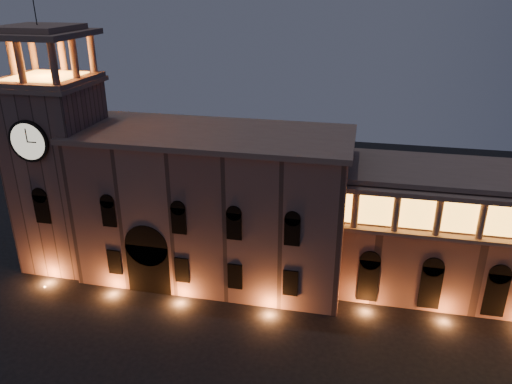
% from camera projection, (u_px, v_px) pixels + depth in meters
% --- Properties ---
extents(government_building, '(30.80, 12.80, 17.60)m').
position_uv_depth(government_building, '(213.00, 206.00, 57.54)').
color(government_building, '#805E54').
rests_on(government_building, ground).
extents(clock_tower, '(9.80, 9.80, 32.40)m').
position_uv_depth(clock_tower, '(60.00, 167.00, 58.83)').
color(clock_tower, '#805E54').
rests_on(clock_tower, ground).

